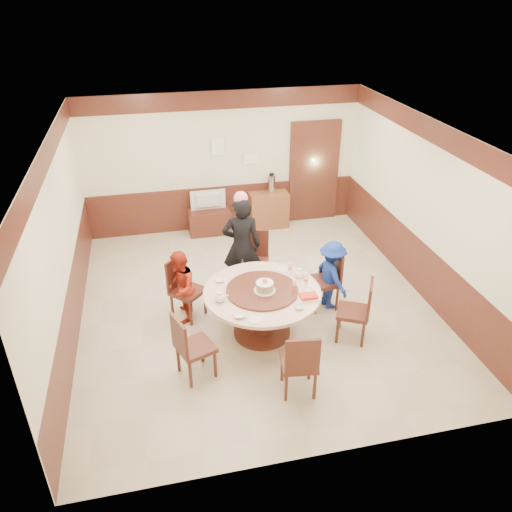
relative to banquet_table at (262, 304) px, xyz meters
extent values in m
plane|color=beige|center=(0.08, 0.74, -0.53)|extent=(6.00, 6.00, 0.00)
plane|color=silver|center=(0.08, 0.74, 2.27)|extent=(6.00, 6.00, 0.00)
cube|color=beige|center=(0.08, 3.74, 0.87)|extent=(5.50, 0.04, 2.80)
cube|color=beige|center=(0.08, -2.26, 0.87)|extent=(5.50, 0.04, 2.80)
cube|color=beige|center=(-2.67, 0.74, 0.87)|extent=(0.04, 6.00, 2.80)
cube|color=beige|center=(2.83, 0.74, 0.87)|extent=(0.04, 6.00, 2.80)
cube|color=#4A2017|center=(0.08, 0.74, -0.08)|extent=(5.50, 6.00, 0.90)
cube|color=#4A2017|center=(0.08, 0.74, 2.09)|extent=(5.50, 6.00, 0.35)
cube|color=#4A2017|center=(1.98, 3.69, 0.52)|extent=(1.05, 0.08, 2.18)
cube|color=#88D29B|center=(1.98, 3.71, 0.52)|extent=(0.88, 0.02, 2.05)
cylinder|color=#4A2017|center=(0.00, 0.00, -0.50)|extent=(0.84, 0.84, 0.06)
cylinder|color=#4A2017|center=(0.00, 0.00, -0.18)|extent=(0.34, 0.34, 0.65)
cylinder|color=beige|center=(0.00, 0.00, 0.19)|extent=(1.68, 1.68, 0.05)
cylinder|color=#4A2017|center=(0.00, 0.00, 0.23)|extent=(1.03, 1.03, 0.03)
cube|color=#4A2017|center=(1.10, 0.49, -0.08)|extent=(0.46, 0.46, 0.06)
cube|color=#4A2017|center=(1.31, 0.50, 0.19)|extent=(0.06, 0.42, 0.50)
cube|color=#4A2017|center=(1.10, 0.49, -0.32)|extent=(0.36, 0.36, 0.42)
cube|color=#4A2017|center=(0.18, 1.29, -0.08)|extent=(0.56, 0.56, 0.06)
cube|color=#4A2017|center=(0.25, 1.49, 0.19)|extent=(0.41, 0.18, 0.50)
cube|color=#4A2017|center=(0.18, 1.29, -0.32)|extent=(0.36, 0.36, 0.42)
cube|color=#4A2017|center=(-1.01, 0.68, -0.08)|extent=(0.62, 0.62, 0.06)
cube|color=#4A2017|center=(-1.16, 0.83, 0.19)|extent=(0.32, 0.33, 0.50)
cube|color=#4A2017|center=(-1.01, 0.68, -0.32)|extent=(0.36, 0.36, 0.42)
cube|color=#4A2017|center=(-1.04, -0.66, -0.08)|extent=(0.57, 0.57, 0.06)
cube|color=#4A2017|center=(-1.24, -0.73, 0.19)|extent=(0.18, 0.41, 0.50)
cube|color=#4A2017|center=(-1.04, -0.66, -0.32)|extent=(0.36, 0.36, 0.42)
cube|color=#4A2017|center=(0.18, -1.23, -0.08)|extent=(0.50, 0.50, 0.06)
cube|color=#4A2017|center=(0.16, -1.43, 0.19)|extent=(0.42, 0.10, 0.50)
cube|color=#4A2017|center=(0.18, -1.23, -0.32)|extent=(0.36, 0.36, 0.42)
cube|color=#4A2017|center=(1.25, -0.38, -0.08)|extent=(0.59, 0.59, 0.06)
cube|color=#4A2017|center=(1.43, -0.47, 0.19)|extent=(0.23, 0.39, 0.50)
cube|color=#4A2017|center=(1.25, -0.38, -0.32)|extent=(0.36, 0.36, 0.42)
imported|color=black|center=(-0.06, 1.19, 0.32)|extent=(0.68, 0.50, 1.71)
imported|color=#A62716|center=(-1.12, 0.61, 0.05)|extent=(0.52, 0.63, 1.17)
imported|color=navy|center=(1.22, 0.46, 0.04)|extent=(0.58, 0.82, 1.14)
cylinder|color=white|center=(0.03, -0.05, 0.25)|extent=(0.31, 0.31, 0.01)
cylinder|color=tan|center=(0.03, -0.05, 0.32)|extent=(0.25, 0.25, 0.11)
cylinder|color=white|center=(0.03, -0.05, 0.38)|extent=(0.25, 0.25, 0.01)
sphere|color=pink|center=(0.03, -0.05, 0.42)|extent=(0.07, 0.07, 0.07)
ellipsoid|color=white|center=(-0.62, -0.13, 0.28)|extent=(0.17, 0.15, 0.13)
ellipsoid|color=white|center=(0.62, 0.24, 0.28)|extent=(0.17, 0.15, 0.13)
imported|color=white|center=(-0.55, 0.38, 0.23)|extent=(0.13, 0.13, 0.03)
imported|color=white|center=(0.39, -0.52, 0.24)|extent=(0.13, 0.13, 0.04)
imported|color=white|center=(-0.43, -0.53, 0.24)|extent=(0.16, 0.16, 0.04)
imported|color=white|center=(0.62, -0.17, 0.24)|extent=(0.14, 0.14, 0.04)
cylinder|color=white|center=(-0.25, -0.65, 0.22)|extent=(0.18, 0.18, 0.01)
cylinder|color=white|center=(0.45, 0.50, 0.22)|extent=(0.18, 0.18, 0.01)
cube|color=white|center=(0.58, -0.33, 0.23)|extent=(0.30, 0.20, 0.02)
cube|color=red|center=(0.58, -0.33, 0.26)|extent=(0.24, 0.15, 0.04)
cylinder|color=white|center=(0.45, -0.09, 0.30)|extent=(0.06, 0.06, 0.16)
cylinder|color=white|center=(0.66, 0.04, 0.30)|extent=(0.06, 0.06, 0.16)
cylinder|color=white|center=(0.53, 0.41, 0.30)|extent=(0.06, 0.06, 0.16)
cube|color=#4A2017|center=(-0.29, 3.49, -0.28)|extent=(0.85, 0.45, 0.50)
imported|color=gray|center=(-0.29, 3.49, 0.17)|extent=(0.71, 0.10, 0.41)
cube|color=brown|center=(0.97, 3.52, -0.16)|extent=(0.80, 0.40, 0.75)
cylinder|color=silver|center=(1.03, 3.52, 0.41)|extent=(0.15, 0.15, 0.38)
cube|color=white|center=(-0.02, 3.70, 1.22)|extent=(0.25, 0.00, 0.35)
cube|color=white|center=(0.63, 3.70, 0.92)|extent=(0.30, 0.00, 0.22)
camera|label=1|loc=(-1.38, -5.76, 4.12)|focal=35.00mm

